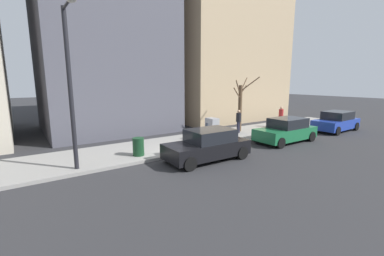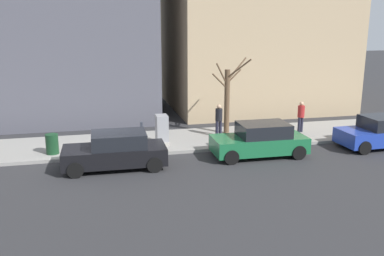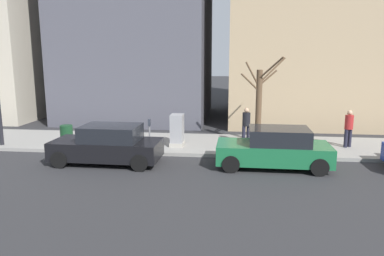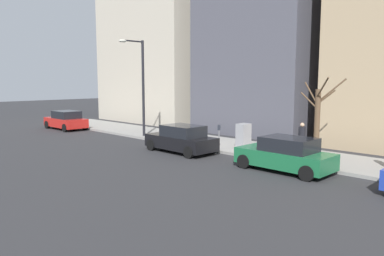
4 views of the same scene
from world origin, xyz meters
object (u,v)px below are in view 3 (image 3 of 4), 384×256
utility_box (177,130)px  trash_bin (67,135)px  parking_meter (150,131)px  pedestrian_midblock (246,123)px  bare_tree (259,102)px  pedestrian_near_meter (349,126)px  parked_car_black (108,145)px  parked_car_green (274,149)px

utility_box → trash_bin: bearing=94.5°
parking_meter → utility_box: (0.85, -1.07, -0.13)m
trash_bin → pedestrian_midblock: 8.25m
utility_box → trash_bin: 5.06m
utility_box → pedestrian_midblock: (0.84, -3.10, 0.24)m
bare_tree → pedestrian_near_meter: bearing=-100.0°
trash_bin → utility_box: bearing=-85.5°
parked_car_black → pedestrian_near_meter: 10.43m
pedestrian_midblock → parked_car_black: bearing=-175.1°
bare_tree → pedestrian_near_meter: bare_tree is taller
trash_bin → parked_car_green: bearing=-102.3°
bare_tree → trash_bin: bare_tree is taller
parking_meter → trash_bin: 4.01m
utility_box → pedestrian_midblock: pedestrian_midblock is taller
pedestrian_near_meter → pedestrian_midblock: same height
trash_bin → pedestrian_near_meter: pedestrian_near_meter is taller
utility_box → bare_tree: bare_tree is taller
utility_box → pedestrian_near_meter: size_ratio=0.86×
parked_car_black → trash_bin: 3.46m
parked_car_green → parked_car_black: bearing=92.1°
parking_meter → utility_box: utility_box is taller
pedestrian_near_meter → trash_bin: bearing=152.6°
pedestrian_midblock → pedestrian_near_meter: bearing=-30.1°
trash_bin → pedestrian_midblock: bearing=-81.4°
utility_box → pedestrian_midblock: size_ratio=0.86×
parking_meter → pedestrian_near_meter: pedestrian_near_meter is taller
utility_box → pedestrian_near_meter: 7.62m
parked_car_green → pedestrian_midblock: size_ratio=2.54×
bare_tree → trash_bin: (-1.69, 8.73, -1.45)m
parked_car_green → trash_bin: bearing=78.2°
parked_car_green → utility_box: 4.73m
pedestrian_midblock → utility_box: bearing=168.0°
bare_tree → pedestrian_near_meter: size_ratio=2.41×
parked_car_green → pedestrian_near_meter: (3.00, -3.51, 0.35)m
parked_car_green → pedestrian_near_meter: size_ratio=2.54×
parking_meter → trash_bin: bearing=83.5°
parking_meter → trash_bin: (0.45, 3.97, -0.38)m
bare_tree → trash_bin: size_ratio=4.44×
parked_car_black → parking_meter: size_ratio=3.14×
parking_meter → pedestrian_midblock: (1.69, -4.17, 0.11)m
parked_car_black → pedestrian_near_meter: size_ratio=2.55×
utility_box → trash_bin: (-0.40, 5.04, -0.25)m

